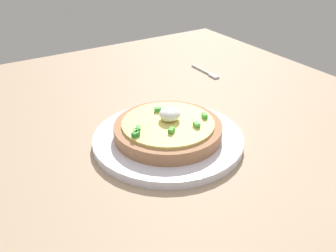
% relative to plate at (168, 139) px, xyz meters
% --- Properties ---
extents(dining_table, '(1.19, 0.89, 0.03)m').
position_rel_plate_xyz_m(dining_table, '(0.01, 0.09, -0.02)').
color(dining_table, tan).
rests_on(dining_table, ground).
extents(plate, '(0.27, 0.27, 0.01)m').
position_rel_plate_xyz_m(plate, '(0.00, 0.00, 0.00)').
color(plate, white).
rests_on(plate, dining_table).
extents(pizza, '(0.19, 0.19, 0.05)m').
position_rel_plate_xyz_m(pizza, '(-0.00, 0.00, 0.02)').
color(pizza, '#AD7954').
rests_on(pizza, plate).
extents(fork, '(0.11, 0.01, 0.01)m').
position_rel_plate_xyz_m(fork, '(-0.23, 0.27, -0.00)').
color(fork, '#B7B7BC').
rests_on(fork, dining_table).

